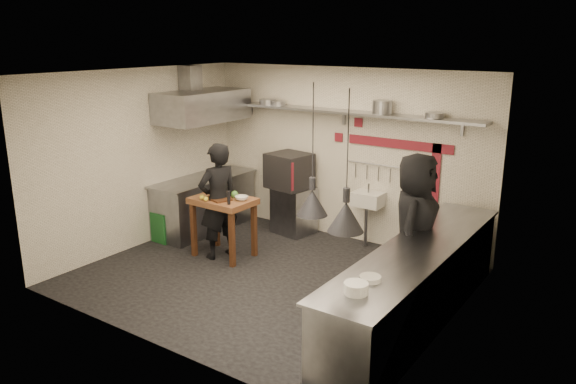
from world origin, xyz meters
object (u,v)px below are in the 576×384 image
Objects in this scene: chef_left at (218,201)px; chef_right at (415,226)px; green_bin at (165,226)px; oven_stand at (294,210)px; prep_table at (224,227)px; combi_oven at (289,171)px.

chef_left is 2.95m from chef_right.
green_bin is 1.36m from chef_left.
oven_stand is 2.87m from chef_right.
prep_table is at bearing 173.64° from chef_left.
green_bin is at bearing -176.63° from prep_table.
prep_table is at bearing 87.85° from chef_right.
prep_table is 0.43m from chef_left.
chef_left is (-0.03, -0.07, 0.42)m from prep_table.
chef_right is at bearing 117.60° from chef_left.
combi_oven is 0.35× the size of chef_right.
oven_stand is at bearing 35.54° from combi_oven.
oven_stand is 0.87× the size of prep_table.
prep_table is (1.23, 0.05, 0.21)m from green_bin.
prep_table is (-0.21, -1.45, -0.63)m from combi_oven.
chef_right reaches higher than chef_left.
chef_right is (2.88, 0.38, 0.48)m from prep_table.
green_bin is 1.25m from prep_table.
prep_table reaches higher than green_bin.
chef_left is at bearing 89.09° from chef_right.
green_bin is 0.28× the size of chef_left.
combi_oven is 2.88m from chef_right.
oven_stand is 2.17m from green_bin.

